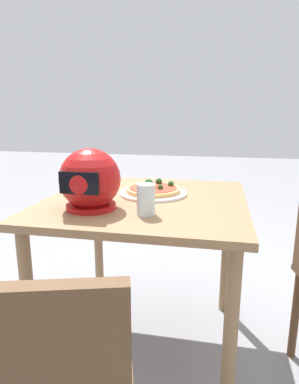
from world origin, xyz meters
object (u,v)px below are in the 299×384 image
Objects in this scene: dining_table at (146,220)px; pizza at (153,189)px; motorcycle_helmet at (90,180)px; drinking_glass at (146,200)px.

pizza is at bearing -102.27° from dining_table.
pizza is 1.05× the size of motorcycle_helmet.
drinking_glass is (-0.03, 0.32, 0.03)m from pizza.
drinking_glass is at bearing 102.43° from dining_table.
pizza is 2.14× the size of drinking_glass.
drinking_glass reaches higher than dining_table.
motorcycle_helmet reaches higher than drinking_glass.
motorcycle_helmet is (0.18, 0.20, 0.22)m from dining_table.
motorcycle_helmet reaches higher than pizza.
motorcycle_helmet is (0.20, 0.28, 0.09)m from pizza.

